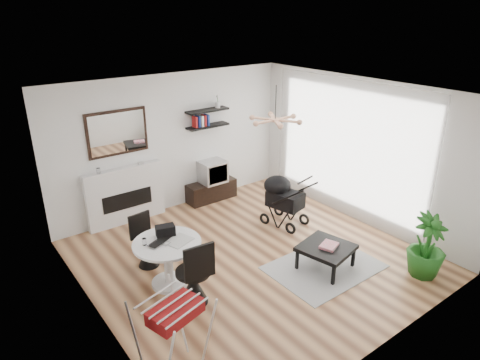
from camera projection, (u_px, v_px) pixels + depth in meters
floor at (251, 257)px, 7.04m from camera, size 5.00×5.00×0.00m
ceiling at (253, 93)px, 6.03m from camera, size 5.00×5.00×0.00m
wall_back at (173, 143)px, 8.38m from camera, size 5.00×0.00×5.00m
wall_left at (90, 229)px, 5.14m from camera, size 0.00×5.00×5.00m
wall_right at (357, 151)px, 7.93m from camera, size 0.00×5.00×5.00m
sheer_curtain at (345, 149)px, 8.02m from camera, size 0.04×3.60×2.60m
fireplace at (125, 189)px, 7.96m from camera, size 1.50×0.17×2.16m
shelf_lower at (208, 126)px, 8.61m from camera, size 0.90×0.25×0.04m
shelf_upper at (207, 110)px, 8.49m from camera, size 0.90×0.25×0.04m
pendant_lamp at (275, 120)px, 6.85m from camera, size 0.90×0.90×0.10m
tv_console at (211, 191)px, 9.08m from camera, size 1.08×0.38×0.40m
crt_tv at (212, 171)px, 8.94m from camera, size 0.53×0.46×0.46m
dining_table at (168, 257)px, 6.19m from camera, size 0.98×0.98×0.72m
laptop at (162, 243)px, 6.04m from camera, size 0.43×0.36×0.03m
black_bag at (165, 231)px, 6.23m from camera, size 0.31×0.23×0.16m
newspaper at (179, 241)px, 6.12m from camera, size 0.44×0.40×0.01m
drinking_glass at (144, 242)px, 6.00m from camera, size 0.06×0.06×0.10m
chair_far at (147, 250)px, 6.75m from camera, size 0.41×0.42×0.85m
chair_near at (194, 283)px, 5.85m from camera, size 0.48×0.50×1.01m
drying_rack at (174, 336)px, 4.63m from camera, size 0.79×0.76×0.98m
stroller at (283, 202)px, 8.01m from camera, size 0.68×0.91×1.03m
rug at (324, 267)px, 6.77m from camera, size 1.71×1.23×0.01m
coffee_table at (326, 249)px, 6.63m from camera, size 0.89×0.89×0.38m
magazines at (329, 246)px, 6.59m from camera, size 0.34×0.31×0.04m
potted_plant at (427, 246)px, 6.41m from camera, size 0.63×0.63×1.00m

